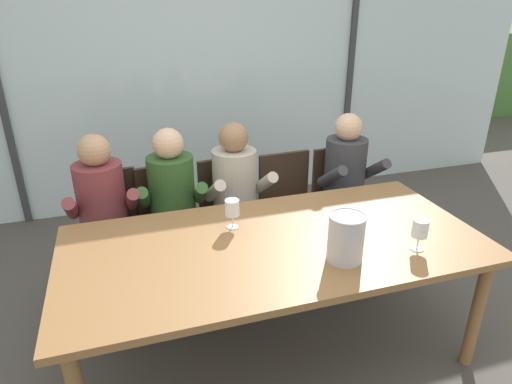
{
  "coord_description": "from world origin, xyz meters",
  "views": [
    {
      "loc": [
        -0.74,
        -1.99,
        1.99
      ],
      "look_at": [
        0.0,
        0.35,
        0.91
      ],
      "focal_mm": 31.05,
      "sensor_mm": 36.0,
      "label": 1
    }
  ],
  "objects_px": {
    "chair_near_curtain": "(112,224)",
    "chair_left_of_center": "(170,216)",
    "chair_near_window_right": "(341,194)",
    "wine_glass_by_left_taster": "(232,209)",
    "dining_table": "(275,252)",
    "ice_bucket_primary": "(346,237)",
    "person_maroon_top": "(104,212)",
    "person_olive_shirt": "(173,203)",
    "chair_center": "(230,207)",
    "wine_glass_near_bucket": "(420,230)",
    "chair_right_of_center": "(289,201)",
    "person_charcoal_jacket": "(350,181)",
    "person_beige_jumper": "(238,195)"
  },
  "relations": [
    {
      "from": "chair_near_window_right",
      "to": "person_olive_shirt",
      "type": "bearing_deg",
      "value": -176.27
    },
    {
      "from": "chair_near_curtain",
      "to": "chair_left_of_center",
      "type": "distance_m",
      "value": 0.41
    },
    {
      "from": "person_olive_shirt",
      "to": "person_beige_jumper",
      "type": "height_order",
      "value": "same"
    },
    {
      "from": "chair_left_of_center",
      "to": "chair_right_of_center",
      "type": "relative_size",
      "value": 1.0
    },
    {
      "from": "person_maroon_top",
      "to": "chair_near_curtain",
      "type": "bearing_deg",
      "value": 74.72
    },
    {
      "from": "person_maroon_top",
      "to": "person_olive_shirt",
      "type": "relative_size",
      "value": 1.0
    },
    {
      "from": "wine_glass_near_bucket",
      "to": "chair_near_curtain",
      "type": "bearing_deg",
      "value": 140.4
    },
    {
      "from": "dining_table",
      "to": "person_charcoal_jacket",
      "type": "distance_m",
      "value": 1.23
    },
    {
      "from": "chair_left_of_center",
      "to": "chair_near_window_right",
      "type": "bearing_deg",
      "value": -7.64
    },
    {
      "from": "chair_near_window_right",
      "to": "wine_glass_by_left_taster",
      "type": "height_order",
      "value": "wine_glass_by_left_taster"
    },
    {
      "from": "person_olive_shirt",
      "to": "person_charcoal_jacket",
      "type": "bearing_deg",
      "value": 5.49
    },
    {
      "from": "wine_glass_near_bucket",
      "to": "chair_near_window_right",
      "type": "bearing_deg",
      "value": 79.4
    },
    {
      "from": "chair_near_curtain",
      "to": "ice_bucket_primary",
      "type": "height_order",
      "value": "ice_bucket_primary"
    },
    {
      "from": "person_olive_shirt",
      "to": "person_beige_jumper",
      "type": "bearing_deg",
      "value": 5.49
    },
    {
      "from": "person_beige_jumper",
      "to": "wine_glass_by_left_taster",
      "type": "relative_size",
      "value": 6.9
    },
    {
      "from": "chair_near_curtain",
      "to": "chair_left_of_center",
      "type": "xyz_separation_m",
      "value": [
        0.41,
        -0.01,
        0.0
      ]
    },
    {
      "from": "chair_right_of_center",
      "to": "wine_glass_near_bucket",
      "type": "relative_size",
      "value": 5.06
    },
    {
      "from": "chair_near_window_right",
      "to": "chair_center",
      "type": "bearing_deg",
      "value": 176.23
    },
    {
      "from": "chair_near_curtain",
      "to": "chair_near_window_right",
      "type": "bearing_deg",
      "value": -4.61
    },
    {
      "from": "dining_table",
      "to": "ice_bucket_primary",
      "type": "distance_m",
      "value": 0.44
    },
    {
      "from": "chair_near_curtain",
      "to": "person_beige_jumper",
      "type": "height_order",
      "value": "person_beige_jumper"
    },
    {
      "from": "person_charcoal_jacket",
      "to": "ice_bucket_primary",
      "type": "relative_size",
      "value": 4.76
    },
    {
      "from": "chair_center",
      "to": "wine_glass_near_bucket",
      "type": "bearing_deg",
      "value": -69.84
    },
    {
      "from": "dining_table",
      "to": "person_olive_shirt",
      "type": "relative_size",
      "value": 1.92
    },
    {
      "from": "person_beige_jumper",
      "to": "chair_left_of_center",
      "type": "bearing_deg",
      "value": 157.95
    },
    {
      "from": "person_beige_jumper",
      "to": "chair_near_curtain",
      "type": "bearing_deg",
      "value": 164.89
    },
    {
      "from": "person_olive_shirt",
      "to": "person_charcoal_jacket",
      "type": "height_order",
      "value": "same"
    },
    {
      "from": "ice_bucket_primary",
      "to": "chair_right_of_center",
      "type": "bearing_deg",
      "value": 81.11
    },
    {
      "from": "chair_center",
      "to": "wine_glass_near_bucket",
      "type": "height_order",
      "value": "wine_glass_near_bucket"
    },
    {
      "from": "chair_near_window_right",
      "to": "person_maroon_top",
      "type": "xyz_separation_m",
      "value": [
        -1.84,
        -0.14,
        0.17
      ]
    },
    {
      "from": "person_maroon_top",
      "to": "chair_right_of_center",
      "type": "bearing_deg",
      "value": 2.45
    },
    {
      "from": "chair_left_of_center",
      "to": "person_maroon_top",
      "type": "height_order",
      "value": "person_maroon_top"
    },
    {
      "from": "person_beige_jumper",
      "to": "wine_glass_near_bucket",
      "type": "height_order",
      "value": "person_beige_jumper"
    },
    {
      "from": "person_beige_jumper",
      "to": "person_charcoal_jacket",
      "type": "relative_size",
      "value": 1.0
    },
    {
      "from": "chair_near_curtain",
      "to": "chair_center",
      "type": "height_order",
      "value": "same"
    },
    {
      "from": "chair_left_of_center",
      "to": "person_olive_shirt",
      "type": "distance_m",
      "value": 0.23
    },
    {
      "from": "person_olive_shirt",
      "to": "chair_center",
      "type": "bearing_deg",
      "value": 26.12
    },
    {
      "from": "chair_near_curtain",
      "to": "person_beige_jumper",
      "type": "bearing_deg",
      "value": -14.33
    },
    {
      "from": "chair_near_window_right",
      "to": "person_maroon_top",
      "type": "height_order",
      "value": "person_maroon_top"
    },
    {
      "from": "person_beige_jumper",
      "to": "chair_center",
      "type": "bearing_deg",
      "value": 92.37
    },
    {
      "from": "chair_left_of_center",
      "to": "person_charcoal_jacket",
      "type": "xyz_separation_m",
      "value": [
        1.38,
        -0.15,
        0.17
      ]
    },
    {
      "from": "chair_left_of_center",
      "to": "chair_near_window_right",
      "type": "height_order",
      "value": "same"
    },
    {
      "from": "person_olive_shirt",
      "to": "wine_glass_by_left_taster",
      "type": "distance_m",
      "value": 0.68
    },
    {
      "from": "wine_glass_by_left_taster",
      "to": "chair_left_of_center",
      "type": "bearing_deg",
      "value": 110.85
    },
    {
      "from": "dining_table",
      "to": "person_charcoal_jacket",
      "type": "relative_size",
      "value": 1.92
    },
    {
      "from": "chair_left_of_center",
      "to": "ice_bucket_primary",
      "type": "xyz_separation_m",
      "value": [
        0.74,
        -1.25,
        0.38
      ]
    },
    {
      "from": "chair_center",
      "to": "person_olive_shirt",
      "type": "distance_m",
      "value": 0.51
    },
    {
      "from": "person_beige_jumper",
      "to": "wine_glass_by_left_taster",
      "type": "distance_m",
      "value": 0.66
    },
    {
      "from": "chair_right_of_center",
      "to": "wine_glass_near_bucket",
      "type": "height_order",
      "value": "wine_glass_near_bucket"
    },
    {
      "from": "person_olive_shirt",
      "to": "wine_glass_near_bucket",
      "type": "relative_size",
      "value": 6.9
    }
  ]
}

